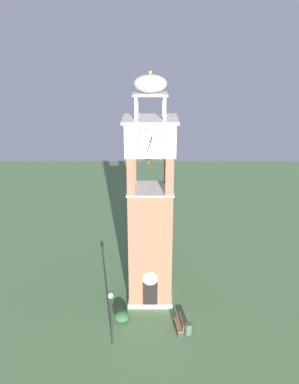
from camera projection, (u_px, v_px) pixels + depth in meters
ground at (150, 296)px, 33.10m from camera, size 80.00×80.00×0.00m
clock_tower at (149, 214)px, 30.72m from camera, size 3.77×3.77×17.22m
park_bench at (179, 324)px, 29.05m from camera, size 0.64×1.64×0.95m
lamp_post at (110, 309)px, 26.95m from camera, size 0.36×0.36×3.93m
trash_bin at (188, 328)px, 28.76m from camera, size 0.52×0.52×0.80m
shrub_near_entry at (158, 268)px, 36.59m from camera, size 1.04×1.04×0.63m
shrub_left_of_tower at (121, 316)px, 30.07m from camera, size 1.14×1.14×0.75m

